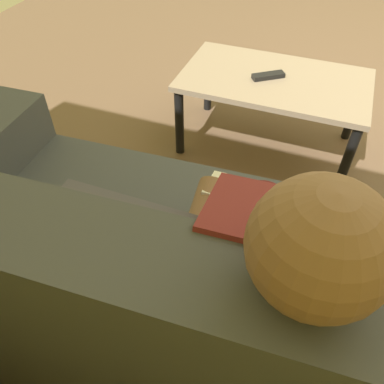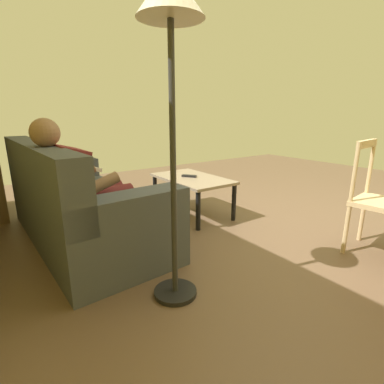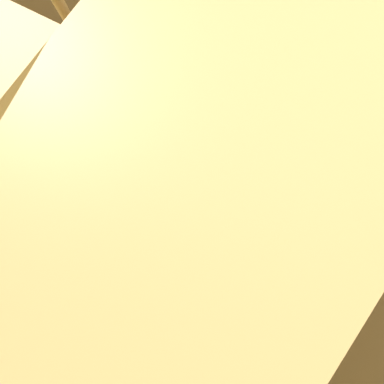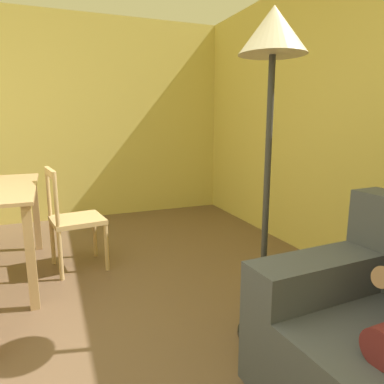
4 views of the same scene
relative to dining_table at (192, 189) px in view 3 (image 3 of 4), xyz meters
name	(u,v)px [view 3 (image 3 of 4)]	position (x,y,z in m)	size (l,w,h in m)	color
dining_table	(192,189)	(0.00, 0.00, 0.00)	(1.34, 0.91, 0.77)	tan
dining_chair_near_wall	(12,71)	(0.00, 0.73, -0.21)	(0.48, 0.48, 0.89)	tan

